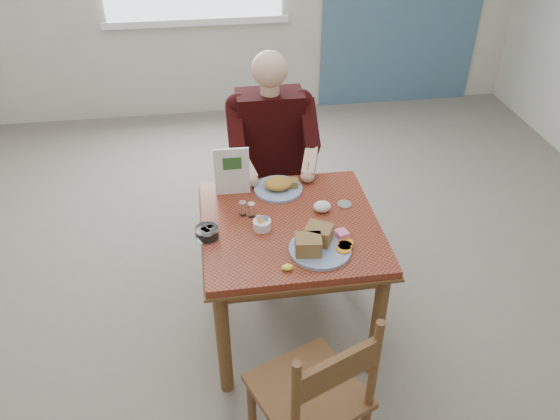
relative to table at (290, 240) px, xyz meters
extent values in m
plane|color=slate|center=(0.00, 0.00, -0.64)|extent=(6.00, 6.00, 0.00)
ellipsoid|color=yellow|center=(-0.07, -0.36, 0.13)|extent=(0.05, 0.04, 0.03)
ellipsoid|color=white|center=(0.18, 0.08, 0.14)|extent=(0.11, 0.10, 0.06)
cylinder|color=silver|center=(0.31, 0.11, 0.12)|extent=(0.08, 0.08, 0.01)
cube|color=white|center=(-0.40, 2.96, 0.28)|extent=(1.72, 0.04, 0.06)
cube|color=brown|center=(0.00, 0.00, 0.09)|extent=(0.90, 0.90, 0.04)
cube|color=brown|center=(0.00, 0.00, 0.06)|extent=(0.92, 0.92, 0.01)
cylinder|color=brown|center=(-0.39, -0.39, -0.28)|extent=(0.07, 0.07, 0.71)
cylinder|color=brown|center=(0.39, -0.39, -0.28)|extent=(0.07, 0.07, 0.71)
cylinder|color=brown|center=(-0.39, 0.39, -0.28)|extent=(0.07, 0.07, 0.71)
cylinder|color=brown|center=(0.39, 0.39, -0.28)|extent=(0.07, 0.07, 0.71)
cube|color=brown|center=(0.00, -0.39, 0.02)|extent=(0.80, 0.03, 0.08)
cube|color=brown|center=(0.00, 0.39, 0.02)|extent=(0.80, 0.03, 0.08)
cube|color=brown|center=(-0.39, 0.00, 0.02)|extent=(0.03, 0.80, 0.08)
cube|color=brown|center=(0.39, 0.00, 0.02)|extent=(0.03, 0.80, 0.08)
cylinder|color=brown|center=(-0.18, 0.57, -0.41)|extent=(0.04, 0.04, 0.45)
cylinder|color=brown|center=(0.18, 0.57, -0.41)|extent=(0.04, 0.04, 0.45)
cylinder|color=brown|center=(-0.18, 0.93, -0.41)|extent=(0.04, 0.04, 0.45)
cylinder|color=brown|center=(0.18, 0.93, -0.41)|extent=(0.04, 0.04, 0.45)
cube|color=brown|center=(0.00, 0.75, -0.17)|extent=(0.42, 0.42, 0.03)
cylinder|color=brown|center=(-0.18, 0.93, 0.06)|extent=(0.04, 0.04, 0.50)
cylinder|color=brown|center=(0.18, 0.93, 0.06)|extent=(0.04, 0.04, 0.50)
cube|color=brown|center=(0.00, 0.93, 0.16)|extent=(0.38, 0.03, 0.14)
cylinder|color=brown|center=(-0.29, -0.71, -0.41)|extent=(0.05, 0.05, 0.45)
cylinder|color=brown|center=(0.05, -0.58, -0.41)|extent=(0.05, 0.05, 0.45)
cube|color=brown|center=(-0.05, -0.81, -0.17)|extent=(0.55, 0.55, 0.03)
cylinder|color=brown|center=(-0.15, -1.05, 0.06)|extent=(0.05, 0.05, 0.50)
cylinder|color=brown|center=(0.18, -0.91, 0.06)|extent=(0.05, 0.05, 0.50)
cube|color=brown|center=(0.02, -0.98, 0.16)|extent=(0.36, 0.17, 0.14)
cube|color=tan|center=(-0.10, 0.63, -0.10)|extent=(0.13, 0.38, 0.12)
cube|color=tan|center=(0.10, 0.63, -0.10)|extent=(0.13, 0.38, 0.12)
cube|color=tan|center=(-0.10, 0.45, -0.40)|extent=(0.10, 0.10, 0.48)
cube|color=tan|center=(0.10, 0.45, -0.40)|extent=(0.10, 0.10, 0.48)
cube|color=black|center=(0.00, 0.78, 0.20)|extent=(0.40, 0.22, 0.58)
sphere|color=black|center=(-0.19, 0.78, 0.42)|extent=(0.15, 0.15, 0.15)
sphere|color=black|center=(0.19, 0.78, 0.42)|extent=(0.15, 0.15, 0.15)
cylinder|color=tan|center=(0.00, 0.76, 0.51)|extent=(0.11, 0.11, 0.08)
sphere|color=tan|center=(0.00, 0.76, 0.64)|extent=(0.21, 0.21, 0.21)
cube|color=black|center=(-0.22, 0.67, 0.32)|extent=(0.09, 0.29, 0.27)
cube|color=black|center=(0.22, 0.67, 0.32)|extent=(0.09, 0.29, 0.27)
sphere|color=black|center=(-0.22, 0.55, 0.22)|extent=(0.09, 0.09, 0.09)
sphere|color=black|center=(0.22, 0.55, 0.22)|extent=(0.09, 0.09, 0.09)
cube|color=tan|center=(-0.19, 0.46, 0.19)|extent=(0.14, 0.23, 0.14)
cube|color=tan|center=(0.19, 0.46, 0.19)|extent=(0.14, 0.23, 0.14)
sphere|color=tan|center=(-0.16, 0.37, 0.15)|extent=(0.08, 0.08, 0.08)
sphere|color=tan|center=(0.16, 0.37, 0.15)|extent=(0.08, 0.08, 0.08)
cylinder|color=silver|center=(0.16, 0.37, 0.20)|extent=(0.01, 0.05, 0.12)
cylinder|color=white|center=(0.11, -0.24, 0.12)|extent=(0.37, 0.37, 0.02)
cube|color=tan|center=(0.04, -0.26, 0.17)|extent=(0.13, 0.12, 0.08)
cube|color=tan|center=(0.11, -0.19, 0.17)|extent=(0.16, 0.15, 0.08)
cylinder|color=orange|center=(0.21, -0.27, 0.13)|extent=(0.09, 0.09, 0.01)
cylinder|color=orange|center=(0.22, -0.25, 0.13)|extent=(0.08, 0.08, 0.01)
cylinder|color=orange|center=(0.24, -0.23, 0.13)|extent=(0.08, 0.08, 0.01)
cube|color=pink|center=(0.23, -0.17, 0.14)|extent=(0.07, 0.07, 0.03)
cylinder|color=white|center=(-0.02, 0.31, 0.12)|extent=(0.31, 0.31, 0.01)
ellipsoid|color=gold|center=(-0.02, 0.31, 0.16)|extent=(0.17, 0.15, 0.06)
cube|color=tan|center=(0.05, 0.32, 0.15)|extent=(0.11, 0.07, 0.04)
cylinder|color=white|center=(-0.15, -0.03, 0.14)|extent=(0.11, 0.11, 0.05)
cube|color=pink|center=(-0.16, -0.03, 0.17)|extent=(0.03, 0.02, 0.02)
cube|color=#6699D8|center=(-0.13, -0.02, 0.17)|extent=(0.03, 0.03, 0.02)
cube|color=#EAD159|center=(-0.15, -0.04, 0.17)|extent=(0.04, 0.02, 0.02)
cube|color=white|center=(-0.16, -0.01, 0.17)|extent=(0.04, 0.02, 0.02)
cylinder|color=white|center=(-0.23, 0.10, 0.14)|extent=(0.05, 0.05, 0.07)
cylinder|color=silver|center=(-0.23, 0.10, 0.19)|extent=(0.05, 0.05, 0.01)
cylinder|color=white|center=(-0.19, 0.08, 0.14)|extent=(0.05, 0.05, 0.07)
cylinder|color=silver|center=(-0.19, 0.08, 0.19)|extent=(0.05, 0.05, 0.01)
cylinder|color=white|center=(-0.43, -0.06, 0.14)|extent=(0.13, 0.13, 0.05)
cylinder|color=white|center=(-0.44, -0.06, 0.16)|extent=(0.03, 0.03, 0.02)
cylinder|color=white|center=(-0.41, -0.04, 0.16)|extent=(0.03, 0.03, 0.02)
cylinder|color=white|center=(-0.42, -0.08, 0.16)|extent=(0.03, 0.03, 0.02)
cube|color=white|center=(-0.27, 0.32, 0.25)|extent=(0.19, 0.02, 0.28)
cube|color=#2D5926|center=(-0.27, 0.31, 0.31)|extent=(0.10, 0.01, 0.07)
camera|label=1|loc=(-0.38, -2.21, 1.79)|focal=35.00mm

